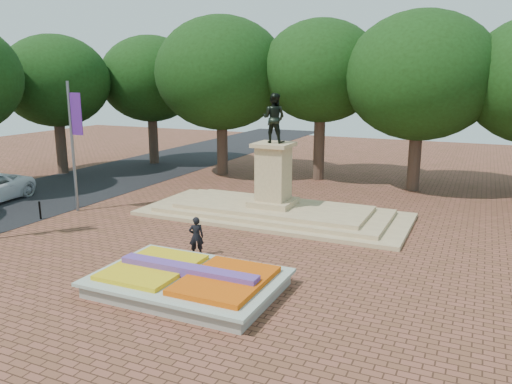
% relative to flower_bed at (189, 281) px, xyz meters
% --- Properties ---
extents(ground, '(90.00, 90.00, 0.00)m').
position_rel_flower_bed_xyz_m(ground, '(-1.03, 2.00, -0.38)').
color(ground, brown).
rests_on(ground, ground).
extents(asphalt_street, '(9.00, 90.00, 0.02)m').
position_rel_flower_bed_xyz_m(asphalt_street, '(-16.03, 7.00, -0.37)').
color(asphalt_street, black).
rests_on(asphalt_street, ground).
extents(flower_bed, '(6.30, 4.30, 0.91)m').
position_rel_flower_bed_xyz_m(flower_bed, '(0.00, 0.00, 0.00)').
color(flower_bed, gray).
rests_on(flower_bed, ground).
extents(monument, '(14.00, 6.00, 6.40)m').
position_rel_flower_bed_xyz_m(monument, '(-1.03, 10.00, 0.50)').
color(monument, tan).
rests_on(monument, ground).
extents(tree_row_back, '(44.80, 8.80, 10.43)m').
position_rel_flower_bed_xyz_m(tree_row_back, '(1.31, 20.00, 6.29)').
color(tree_row_back, '#3B2B20').
rests_on(tree_row_back, ground).
extents(pedestrian, '(0.73, 0.67, 1.67)m').
position_rel_flower_bed_xyz_m(pedestrian, '(-1.56, 3.09, 0.46)').
color(pedestrian, black).
rests_on(pedestrian, ground).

